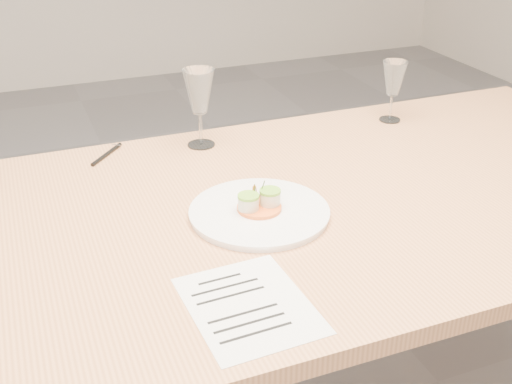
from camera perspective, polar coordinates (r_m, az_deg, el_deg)
name	(u,v)px	position (r m, az deg, el deg)	size (l,w,h in m)	color
dining_table	(236,237)	(1.49, -1.78, -4.03)	(2.40, 1.00, 0.75)	tan
dinner_plate	(260,211)	(1.43, 0.31, -1.69)	(0.32, 0.32, 0.08)	white
recipe_sheet	(248,305)	(1.16, -0.68, -10.02)	(0.22, 0.27, 0.00)	white
ballpoint_pen	(107,154)	(1.77, -13.12, 3.30)	(0.10, 0.12, 0.01)	black
wine_glass_2	(199,93)	(1.75, -5.08, 8.75)	(0.09, 0.09, 0.22)	white
wine_glass_3	(394,80)	(1.97, 12.15, 9.74)	(0.07, 0.07, 0.18)	white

